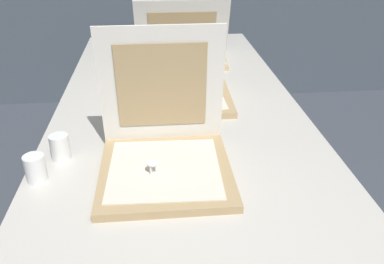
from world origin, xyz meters
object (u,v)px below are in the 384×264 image
Objects in this scene: cup_white_near_center at (60,147)px; cup_white_far at (117,79)px; table at (181,136)px; pizza_box_back at (189,46)px; pizza_box_middle at (183,84)px; cup_white_near_left at (35,168)px; pizza_box_front at (165,151)px.

cup_white_near_center is 0.54m from cup_white_far.
table is 0.74m from pizza_box_back.
pizza_box_back is 5.22× the size of cup_white_near_center.
table is at bearing 26.69° from cup_white_near_center.
cup_white_near_center is at bearing -103.13° from cup_white_far.
pizza_box_back reaches higher than cup_white_near_center.
table is at bearing -93.37° from pizza_box_back.
pizza_box_middle reaches higher than table.
cup_white_near_center is 0.11m from cup_white_near_left.
pizza_box_back reaches higher than pizza_box_front.
pizza_box_middle is 4.97× the size of cup_white_near_center.
cup_white_near_left is (-0.43, -0.51, -0.02)m from pizza_box_middle.
pizza_box_middle is at bearing -24.90° from cup_white_far.
pizza_box_front is at bearing 3.85° from cup_white_near_left.
pizza_box_back is (0.15, 0.99, -0.00)m from pizza_box_front.
table is at bearing -55.85° from cup_white_far.
table is 5.98× the size of pizza_box_back.
table is at bearing 35.45° from cup_white_near_left.
cup_white_near_left is (-0.04, -0.11, 0.00)m from cup_white_near_center.
cup_white_near_center is 1.00× the size of cup_white_near_left.
pizza_box_front is at bearing -98.71° from pizza_box_middle.
cup_white_near_left is at bearing -112.32° from pizza_box_back.
pizza_box_back is (0.09, 0.72, 0.10)m from table.
pizza_box_back reaches higher than cup_white_far.
cup_white_near_center is (-0.45, -0.90, -0.02)m from pizza_box_back.
cup_white_near_left is at bearing -176.17° from pizza_box_front.
cup_white_near_left is at bearing -104.68° from cup_white_far.
pizza_box_front is at bearing -103.49° from table.
pizza_box_back is 5.22× the size of cup_white_far.
pizza_box_middle is at bearing 83.69° from table.
pizza_box_back is 1.12m from cup_white_near_left.
cup_white_near_center is (-0.30, 0.08, -0.02)m from pizza_box_front.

